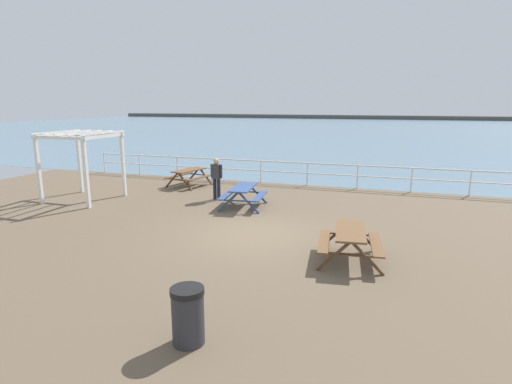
{
  "coord_description": "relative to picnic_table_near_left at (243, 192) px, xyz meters",
  "views": [
    {
      "loc": [
        3.88,
        -11.12,
        3.8
      ],
      "look_at": [
        -0.6,
        2.04,
        0.8
      ],
      "focal_mm": 28.96,
      "sensor_mm": 36.0,
      "label": 1
    }
  ],
  "objects": [
    {
      "name": "seaward_railing",
      "position": [
        1.39,
        4.88,
        0.18
      ],
      "size": [
        23.07,
        0.07,
        1.08
      ],
      "color": "white",
      "rests_on": "ground"
    },
    {
      "name": "picnic_table_near_right",
      "position": [
        4.35,
        -4.15,
        0.0
      ],
      "size": [
        1.74,
        1.98,
        0.8
      ],
      "rotation": [
        0.0,
        0.0,
        1.7
      ],
      "color": "brown",
      "rests_on": "ground"
    },
    {
      "name": "ground_plane",
      "position": [
        1.39,
        -2.87,
        -0.68
      ],
      "size": [
        30.0,
        24.0,
        0.2
      ],
      "primitive_type": "cube",
      "color": "brown"
    },
    {
      "name": "sea_band",
      "position": [
        1.39,
        49.88,
        -0.58
      ],
      "size": [
        142.0,
        90.0,
        0.01
      ],
      "primitive_type": "cube",
      "color": "slate",
      "rests_on": "ground"
    },
    {
      "name": "distant_shoreline",
      "position": [
        1.39,
        92.88,
        -0.58
      ],
      "size": [
        142.0,
        6.0,
        1.8
      ],
      "primitive_type": "cube",
      "color": "#4C4C47",
      "rests_on": "ground"
    },
    {
      "name": "litter_bin",
      "position": [
        2.3,
        -8.64,
        -0.1
      ],
      "size": [
        0.55,
        0.55,
        0.95
      ],
      "color": "#2D2D33",
      "rests_on": "ground"
    },
    {
      "name": "picnic_table_mid_centre",
      "position": [
        -3.81,
        2.96,
        0.0
      ],
      "size": [
        1.84,
        2.06,
        0.8
      ],
      "rotation": [
        0.0,
        0.0,
        1.37
      ],
      "color": "brown",
      "rests_on": "ground"
    },
    {
      "name": "lattice_pergola",
      "position": [
        -6.49,
        -0.87,
        1.41
      ],
      "size": [
        2.46,
        2.58,
        2.7
      ],
      "rotation": [
        0.0,
        0.0,
        0.01
      ],
      "color": "white",
      "rests_on": "ground"
    },
    {
      "name": "picnic_table_near_left",
      "position": [
        0.0,
        0.0,
        0.0
      ],
      "size": [
        1.74,
        1.98,
        0.8
      ],
      "rotation": [
        0.0,
        0.0,
        1.7
      ],
      "color": "#334C84",
      "rests_on": "ground"
    },
    {
      "name": "visitor",
      "position": [
        -1.44,
        0.82,
        0.36
      ],
      "size": [
        0.53,
        0.26,
        1.66
      ],
      "rotation": [
        0.0,
        0.0,
        1.45
      ],
      "color": "#1E2338",
      "rests_on": "ground"
    }
  ]
}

